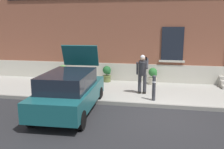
{
  "coord_description": "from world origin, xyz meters",
  "views": [
    {
      "loc": [
        -0.14,
        -7.93,
        3.1
      ],
      "look_at": [
        -1.93,
        1.6,
        1.1
      ],
      "focal_mm": 37.96,
      "sensor_mm": 36.0,
      "label": 1
    }
  ],
  "objects_px": {
    "planter_terracotta": "(63,72)",
    "planter_cream": "(153,76)",
    "planter_olive": "(107,73)",
    "hatchback_car_teal": "(70,91)",
    "bollard_near_person": "(154,87)",
    "person_on_phone": "(142,72)"
  },
  "relations": [
    {
      "from": "planter_terracotta",
      "to": "planter_cream",
      "type": "height_order",
      "value": "same"
    },
    {
      "from": "planter_olive",
      "to": "hatchback_car_teal",
      "type": "bearing_deg",
      "value": -96.18
    },
    {
      "from": "hatchback_car_teal",
      "to": "planter_terracotta",
      "type": "distance_m",
      "value": 4.62
    },
    {
      "from": "bollard_near_person",
      "to": "person_on_phone",
      "type": "distance_m",
      "value": 1.1
    },
    {
      "from": "hatchback_car_teal",
      "to": "planter_olive",
      "type": "relative_size",
      "value": 4.8
    },
    {
      "from": "bollard_near_person",
      "to": "planter_olive",
      "type": "distance_m",
      "value": 3.79
    },
    {
      "from": "person_on_phone",
      "to": "planter_terracotta",
      "type": "distance_m",
      "value": 4.8
    },
    {
      "from": "bollard_near_person",
      "to": "planter_olive",
      "type": "height_order",
      "value": "bollard_near_person"
    },
    {
      "from": "bollard_near_person",
      "to": "planter_terracotta",
      "type": "xyz_separation_m",
      "value": [
        -4.93,
        2.7,
        -0.11
      ]
    },
    {
      "from": "planter_terracotta",
      "to": "person_on_phone",
      "type": "bearing_deg",
      "value": -22.51
    },
    {
      "from": "planter_terracotta",
      "to": "planter_olive",
      "type": "height_order",
      "value": "same"
    },
    {
      "from": "hatchback_car_teal",
      "to": "bollard_near_person",
      "type": "distance_m",
      "value": 3.33
    },
    {
      "from": "hatchback_car_teal",
      "to": "person_on_phone",
      "type": "height_order",
      "value": "hatchback_car_teal"
    },
    {
      "from": "person_on_phone",
      "to": "planter_olive",
      "type": "relative_size",
      "value": 2.02
    },
    {
      "from": "planter_terracotta",
      "to": "planter_olive",
      "type": "relative_size",
      "value": 1.0
    },
    {
      "from": "person_on_phone",
      "to": "planter_cream",
      "type": "xyz_separation_m",
      "value": [
        0.43,
        1.85,
        -0.54
      ]
    },
    {
      "from": "planter_olive",
      "to": "planter_cream",
      "type": "xyz_separation_m",
      "value": [
        2.42,
        -0.11,
        0.0
      ]
    },
    {
      "from": "hatchback_car_teal",
      "to": "planter_cream",
      "type": "distance_m",
      "value": 5.1
    },
    {
      "from": "planter_terracotta",
      "to": "planter_cream",
      "type": "xyz_separation_m",
      "value": [
        4.84,
        0.03,
        0.0
      ]
    },
    {
      "from": "hatchback_car_teal",
      "to": "person_on_phone",
      "type": "relative_size",
      "value": 2.37
    },
    {
      "from": "hatchback_car_teal",
      "to": "planter_terracotta",
      "type": "bearing_deg",
      "value": 115.04
    },
    {
      "from": "planter_terracotta",
      "to": "bollard_near_person",
      "type": "bearing_deg",
      "value": -28.69
    }
  ]
}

